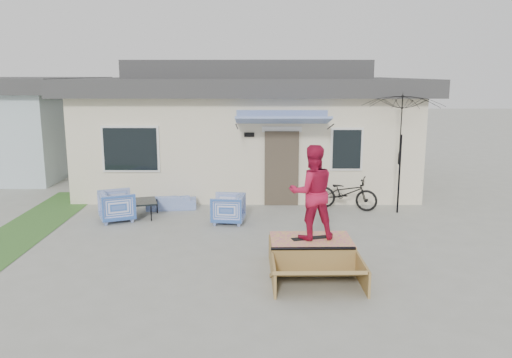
{
  "coord_description": "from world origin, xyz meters",
  "views": [
    {
      "loc": [
        0.36,
        -9.73,
        3.67
      ],
      "look_at": [
        0.3,
        1.8,
        1.3
      ],
      "focal_mm": 36.25,
      "sensor_mm": 36.0,
      "label": 1
    }
  ],
  "objects_px": {
    "patio_umbrella": "(401,148)",
    "bicycle": "(346,189)",
    "skateboard": "(311,238)",
    "armchair_right": "(228,207)",
    "coffee_table": "(139,209)",
    "armchair_left": "(117,204)",
    "loveseat": "(171,199)",
    "skate_ramp": "(311,252)",
    "skater": "(312,191)"
  },
  "relations": [
    {
      "from": "loveseat",
      "to": "skateboard",
      "type": "bearing_deg",
      "value": 122.07
    },
    {
      "from": "loveseat",
      "to": "skate_ramp",
      "type": "xyz_separation_m",
      "value": [
        3.42,
        -4.24,
        -0.0
      ]
    },
    {
      "from": "loveseat",
      "to": "patio_umbrella",
      "type": "relative_size",
      "value": 0.57
    },
    {
      "from": "coffee_table",
      "to": "skate_ramp",
      "type": "bearing_deg",
      "value": -39.69
    },
    {
      "from": "coffee_table",
      "to": "bicycle",
      "type": "relative_size",
      "value": 0.49
    },
    {
      "from": "skater",
      "to": "skateboard",
      "type": "bearing_deg",
      "value": 80.6
    },
    {
      "from": "bicycle",
      "to": "patio_umbrella",
      "type": "height_order",
      "value": "patio_umbrella"
    },
    {
      "from": "bicycle",
      "to": "skate_ramp",
      "type": "xyz_separation_m",
      "value": [
        -1.36,
        -4.23,
        -0.3
      ]
    },
    {
      "from": "armchair_right",
      "to": "patio_umbrella",
      "type": "relative_size",
      "value": 0.33
    },
    {
      "from": "patio_umbrella",
      "to": "skater",
      "type": "height_order",
      "value": "skater"
    },
    {
      "from": "armchair_right",
      "to": "bicycle",
      "type": "height_order",
      "value": "bicycle"
    },
    {
      "from": "bicycle",
      "to": "armchair_left",
      "type": "bearing_deg",
      "value": 121.86
    },
    {
      "from": "patio_umbrella",
      "to": "skateboard",
      "type": "xyz_separation_m",
      "value": [
        -2.7,
        -3.82,
        -1.21
      ]
    },
    {
      "from": "coffee_table",
      "to": "skater",
      "type": "bearing_deg",
      "value": -39.27
    },
    {
      "from": "loveseat",
      "to": "coffee_table",
      "type": "distance_m",
      "value": 1.08
    },
    {
      "from": "skate_ramp",
      "to": "loveseat",
      "type": "bearing_deg",
      "value": 127.53
    },
    {
      "from": "bicycle",
      "to": "skateboard",
      "type": "distance_m",
      "value": 4.39
    },
    {
      "from": "patio_umbrella",
      "to": "armchair_left",
      "type": "bearing_deg",
      "value": -173.73
    },
    {
      "from": "loveseat",
      "to": "armchair_left",
      "type": "relative_size",
      "value": 1.6
    },
    {
      "from": "loveseat",
      "to": "bicycle",
      "type": "xyz_separation_m",
      "value": [
        4.78,
        -0.01,
        0.29
      ]
    },
    {
      "from": "loveseat",
      "to": "skateboard",
      "type": "height_order",
      "value": "skateboard"
    },
    {
      "from": "patio_umbrella",
      "to": "skate_ramp",
      "type": "xyz_separation_m",
      "value": [
        -2.7,
        -3.87,
        -1.49
      ]
    },
    {
      "from": "coffee_table",
      "to": "skate_ramp",
      "type": "distance_m",
      "value": 5.34
    },
    {
      "from": "armchair_right",
      "to": "coffee_table",
      "type": "relative_size",
      "value": 0.92
    },
    {
      "from": "skater",
      "to": "loveseat",
      "type": "bearing_deg",
      "value": -60.16
    },
    {
      "from": "bicycle",
      "to": "patio_umbrella",
      "type": "xyz_separation_m",
      "value": [
        1.34,
        -0.35,
        1.19
      ]
    },
    {
      "from": "bicycle",
      "to": "skater",
      "type": "bearing_deg",
      "value": -177.2
    },
    {
      "from": "armchair_right",
      "to": "patio_umbrella",
      "type": "bearing_deg",
      "value": 108.38
    },
    {
      "from": "bicycle",
      "to": "skate_ramp",
      "type": "distance_m",
      "value": 4.45
    },
    {
      "from": "patio_umbrella",
      "to": "bicycle",
      "type": "bearing_deg",
      "value": 165.18
    },
    {
      "from": "patio_umbrella",
      "to": "skate_ramp",
      "type": "distance_m",
      "value": 4.95
    },
    {
      "from": "bicycle",
      "to": "patio_umbrella",
      "type": "relative_size",
      "value": 0.73
    },
    {
      "from": "armchair_left",
      "to": "coffee_table",
      "type": "relative_size",
      "value": 0.98
    },
    {
      "from": "coffee_table",
      "to": "skater",
      "type": "xyz_separation_m",
      "value": [
        4.11,
        -3.36,
        1.26
      ]
    },
    {
      "from": "skate_ramp",
      "to": "skateboard",
      "type": "height_order",
      "value": "skateboard"
    },
    {
      "from": "coffee_table",
      "to": "skate_ramp",
      "type": "xyz_separation_m",
      "value": [
        4.11,
        -3.41,
        0.05
      ]
    },
    {
      "from": "loveseat",
      "to": "skater",
      "type": "bearing_deg",
      "value": 122.07
    },
    {
      "from": "armchair_right",
      "to": "skate_ramp",
      "type": "xyz_separation_m",
      "value": [
        1.78,
        -2.9,
        -0.14
      ]
    },
    {
      "from": "armchair_left",
      "to": "coffee_table",
      "type": "height_order",
      "value": "armchair_left"
    },
    {
      "from": "loveseat",
      "to": "armchair_left",
      "type": "distance_m",
      "value": 1.66
    },
    {
      "from": "skate_ramp",
      "to": "patio_umbrella",
      "type": "bearing_deg",
      "value": 53.72
    },
    {
      "from": "loveseat",
      "to": "patio_umbrella",
      "type": "height_order",
      "value": "patio_umbrella"
    },
    {
      "from": "armchair_left",
      "to": "coffee_table",
      "type": "distance_m",
      "value": 0.62
    },
    {
      "from": "bicycle",
      "to": "loveseat",
      "type": "bearing_deg",
      "value": 110.75
    },
    {
      "from": "skateboard",
      "to": "loveseat",
      "type": "bearing_deg",
      "value": 113.42
    },
    {
      "from": "armchair_left",
      "to": "patio_umbrella",
      "type": "bearing_deg",
      "value": -107.37
    },
    {
      "from": "skateboard",
      "to": "skater",
      "type": "xyz_separation_m",
      "value": [
        0.0,
        0.0,
        0.93
      ]
    },
    {
      "from": "armchair_right",
      "to": "skater",
      "type": "bearing_deg",
      "value": 38.09
    },
    {
      "from": "armchair_left",
      "to": "skater",
      "type": "height_order",
      "value": "skater"
    },
    {
      "from": "skate_ramp",
      "to": "skateboard",
      "type": "relative_size",
      "value": 2.71
    }
  ]
}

